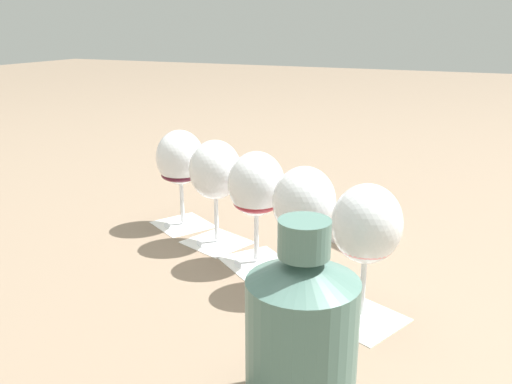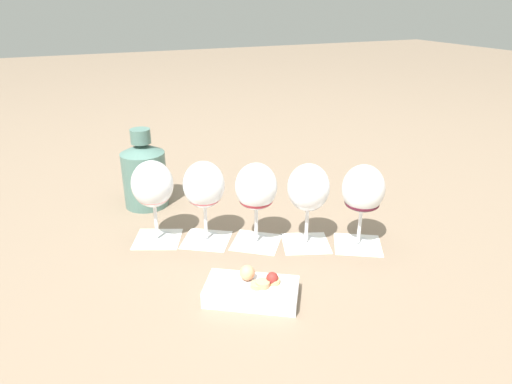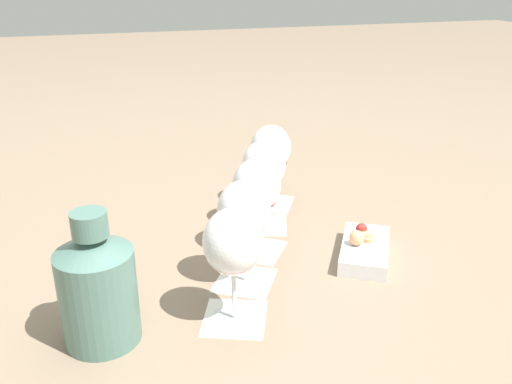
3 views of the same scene
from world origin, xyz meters
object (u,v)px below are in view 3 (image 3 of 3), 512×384
wine_glass_3 (264,169)px  snack_dish (364,249)px  wine_glass_2 (259,190)px  wine_glass_1 (244,215)px  wine_glass_4 (271,151)px  wine_glass_0 (233,247)px  ceramic_vase (97,286)px

wine_glass_3 → snack_dish: 0.27m
wine_glass_2 → wine_glass_3: size_ratio=1.00×
wine_glass_1 → wine_glass_4: size_ratio=1.00×
wine_glass_2 → wine_glass_4: bearing=-25.3°
wine_glass_0 → ceramic_vase: (0.02, 0.20, -0.04)m
wine_glass_3 → wine_glass_4: bearing=-26.6°
wine_glass_3 → wine_glass_2: bearing=156.1°
wine_glass_2 → wine_glass_4: (0.21, -0.10, 0.00)m
wine_glass_0 → snack_dish: (0.12, -0.30, -0.11)m
wine_glass_3 → wine_glass_4: size_ratio=1.00×
wine_glass_2 → wine_glass_4: size_ratio=1.00×
wine_glass_2 → wine_glass_4: same height
snack_dish → wine_glass_3: bearing=36.0°
ceramic_vase → snack_dish: 0.52m
snack_dish → wine_glass_2: bearing=65.1°
wine_glass_3 → ceramic_vase: size_ratio=0.90×
wine_glass_0 → ceramic_vase: bearing=85.5°
wine_glass_0 → wine_glass_3: size_ratio=1.00×
wine_glass_0 → wine_glass_3: bearing=-26.8°
wine_glass_1 → wine_glass_2: same height
wine_glass_2 → wine_glass_3: 0.12m
wine_glass_1 → ceramic_vase: bearing=109.2°
wine_glass_0 → wine_glass_1: 0.12m
ceramic_vase → snack_dish: size_ratio=1.10×
wine_glass_0 → wine_glass_4: size_ratio=1.00×
wine_glass_4 → ceramic_vase: (-0.40, 0.41, -0.04)m
wine_glass_2 → ceramic_vase: 0.37m
wine_glass_3 → ceramic_vase: (-0.29, 0.36, -0.04)m
ceramic_vase → snack_dish: ceramic_vase is taller
wine_glass_4 → wine_glass_2: bearing=154.7°
wine_glass_2 → ceramic_vase: size_ratio=0.90×
wine_glass_0 → ceramic_vase: ceramic_vase is taller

